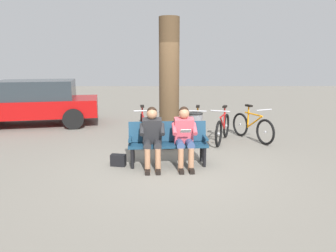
{
  "coord_description": "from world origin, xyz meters",
  "views": [
    {
      "loc": [
        0.15,
        5.95,
        2.09
      ],
      "look_at": [
        0.12,
        -0.35,
        0.75
      ],
      "focal_mm": 32.81,
      "sensor_mm": 36.0,
      "label": 1
    }
  ],
  "objects": [
    {
      "name": "bicycle_red",
      "position": [
        0.77,
        -1.94,
        0.36
      ],
      "size": [
        0.48,
        1.67,
        0.94
      ],
      "rotation": [
        0.0,
        0.0,
        1.7
      ],
      "color": "black",
      "rests_on": "ground"
    },
    {
      "name": "bicycle_purple",
      "position": [
        -1.32,
        -1.88,
        0.36
      ],
      "size": [
        0.71,
        1.59,
        0.94
      ],
      "rotation": [
        0.0,
        0.0,
        1.2
      ],
      "color": "black",
      "rests_on": "ground"
    },
    {
      "name": "parked_car",
      "position": [
        4.51,
        -4.06,
        0.77
      ],
      "size": [
        4.48,
        2.67,
        1.47
      ],
      "rotation": [
        0.0,
        0.0,
        0.21
      ],
      "color": "#A50C0C",
      "rests_on": "ground"
    },
    {
      "name": "person_companion",
      "position": [
        0.43,
        0.05,
        0.66
      ],
      "size": [
        0.51,
        0.78,
        1.2
      ],
      "rotation": [
        0.0,
        0.0,
        0.06
      ],
      "color": "#262628",
      "rests_on": "ground"
    },
    {
      "name": "bicycle_green",
      "position": [
        -0.66,
        -1.91,
        0.36
      ],
      "size": [
        0.48,
        1.67,
        0.94
      ],
      "rotation": [
        0.0,
        0.0,
        1.43
      ],
      "color": "black",
      "rests_on": "ground"
    },
    {
      "name": "ground_plane",
      "position": [
        0.0,
        0.0,
        0.0
      ],
      "size": [
        40.0,
        40.0,
        0.0
      ],
      "primitive_type": "plane",
      "color": "slate"
    },
    {
      "name": "bicycle_blue",
      "position": [
        0.04,
        -1.81,
        0.36
      ],
      "size": [
        0.54,
        1.65,
        0.94
      ],
      "rotation": [
        0.0,
        0.0,
        1.35
      ],
      "color": "black",
      "rests_on": "ground"
    },
    {
      "name": "handbag",
      "position": [
        1.13,
        0.01,
        0.12
      ],
      "size": [
        0.32,
        0.19,
        0.24
      ],
      "primitive_type": "cube",
      "rotation": [
        0.0,
        0.0,
        -0.18
      ],
      "color": "black",
      "rests_on": "ground"
    },
    {
      "name": "bicycle_silver",
      "position": [
        -2.14,
        -2.05,
        0.36
      ],
      "size": [
        0.76,
        1.56,
        0.94
      ],
      "rotation": [
        0.0,
        0.0,
        1.99
      ],
      "color": "black",
      "rests_on": "ground"
    },
    {
      "name": "bench",
      "position": [
        0.12,
        -0.13,
        0.51
      ],
      "size": [
        1.63,
        0.58,
        0.87
      ],
      "rotation": [
        0.0,
        0.0,
        0.06
      ],
      "color": "navy",
      "rests_on": "ground"
    },
    {
      "name": "litter_bin",
      "position": [
        -0.57,
        -1.4,
        0.43
      ],
      "size": [
        0.34,
        0.34,
        0.85
      ],
      "color": "slate",
      "rests_on": "ground"
    },
    {
      "name": "person_reading",
      "position": [
        -0.21,
        0.01,
        0.66
      ],
      "size": [
        0.51,
        0.78,
        1.2
      ],
      "rotation": [
        0.0,
        0.0,
        0.06
      ],
      "color": "#D84C59",
      "rests_on": "ground"
    },
    {
      "name": "tree_trunk",
      "position": [
        0.08,
        -1.38,
        1.54
      ],
      "size": [
        0.48,
        0.48,
        3.07
      ],
      "primitive_type": "cylinder",
      "color": "#4C3823",
      "rests_on": "ground"
    }
  ]
}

